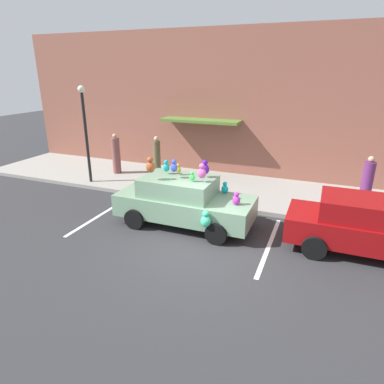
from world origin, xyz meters
TOP-DOWN VIEW (x-y plane):
  - ground_plane at (0.00, 0.00)m, footprint 60.00×60.00m
  - sidewalk at (0.00, 5.00)m, footprint 24.00×4.00m
  - storefront_building at (-0.02, 7.14)m, footprint 24.00×1.25m
  - parking_stripe_front at (1.76, 1.00)m, footprint 0.12×3.60m
  - parking_stripe_rear at (-3.97, 1.00)m, footprint 0.12×3.60m
  - plush_covered_car at (-1.04, 1.37)m, footprint 4.29×2.05m
  - parked_sedan_behind at (4.23, 1.54)m, footprint 4.30×1.87m
  - teddy_bear_on_sidewalk at (-2.07, 3.48)m, footprint 0.34×0.28m
  - street_lamp_post at (-6.31, 3.50)m, footprint 0.28×0.28m
  - pedestrian_near_shopfront at (-3.92, 5.10)m, footprint 0.31×0.31m
  - pedestrian_walking_past at (4.39, 5.04)m, footprint 0.38×0.38m
  - pedestrian_by_lamp at (-6.00, 5.03)m, footprint 0.37×0.37m

SIDE VIEW (x-z plane):
  - ground_plane at x=0.00m, z-range 0.00..0.00m
  - parking_stripe_front at x=1.76m, z-range 0.00..0.01m
  - parking_stripe_rear at x=-3.97m, z-range 0.00..0.01m
  - sidewalk at x=0.00m, z-range 0.00..0.15m
  - teddy_bear_on_sidewalk at x=-2.07m, z-range 0.13..0.78m
  - parked_sedan_behind at x=4.23m, z-range 0.02..1.56m
  - plush_covered_car at x=-1.04m, z-range -0.32..1.94m
  - pedestrian_walking_past at x=4.39m, z-range 0.08..1.83m
  - pedestrian_by_lamp at x=-6.00m, z-range 0.08..1.91m
  - pedestrian_near_shopfront at x=-3.92m, z-range 0.10..1.95m
  - street_lamp_post at x=-6.31m, z-range 0.59..4.55m
  - storefront_building at x=-0.02m, z-range -0.01..6.39m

